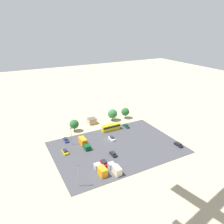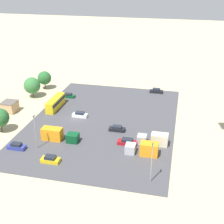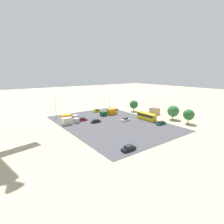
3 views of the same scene
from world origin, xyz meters
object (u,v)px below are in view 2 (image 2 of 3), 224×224
(parked_car_2, at_px, (80,115))
(shed_building, at_px, (10,107))
(bus, at_px, (56,103))
(parked_car_1, at_px, (50,159))
(parked_car_6, at_px, (17,146))
(parked_car_3, at_px, (117,129))
(parked_car_0, at_px, (156,91))
(parked_truck_2, at_px, (58,135))
(parked_car_4, at_px, (127,142))
(parked_truck_1, at_px, (154,139))
(parked_car_5, at_px, (68,96))
(parked_truck_0, at_px, (144,149))

(parked_car_2, bearing_deg, shed_building, 93.24)
(bus, relative_size, parked_car_1, 2.43)
(parked_car_2, relative_size, parked_car_6, 1.01)
(parked_car_2, bearing_deg, parked_car_3, -115.65)
(parked_car_0, xyz_separation_m, parked_car_6, (44.52, -28.68, -0.00))
(parked_car_6, relative_size, parked_truck_2, 0.46)
(parked_car_1, height_order, parked_car_6, parked_car_6)
(parked_car_4, relative_size, parked_car_6, 1.08)
(bus, bearing_deg, parked_truck_1, -25.23)
(shed_building, height_order, parked_car_3, shed_building)
(parked_car_0, height_order, parked_car_1, parked_car_0)
(parked_car_1, bearing_deg, parked_car_5, 14.75)
(bus, xyz_separation_m, parked_truck_2, (18.39, 8.21, -0.33))
(parked_car_1, bearing_deg, parked_car_2, 2.45)
(parked_truck_0, height_order, parked_truck_2, parked_truck_2)
(bus, distance_m, parked_truck_2, 20.14)
(parked_truck_1, bearing_deg, parked_car_5, 52.54)
(parked_car_4, distance_m, parked_car_5, 35.68)
(parked_car_0, xyz_separation_m, parked_truck_1, (34.92, 3.04, 0.70))
(shed_building, relative_size, parked_truck_2, 0.48)
(parked_car_2, distance_m, parked_truck_0, 26.02)
(parked_car_3, bearing_deg, parked_car_0, 166.41)
(parked_car_4, bearing_deg, parked_car_6, -72.18)
(parked_car_0, xyz_separation_m, parked_truck_2, (38.27, -20.66, 0.76))
(parked_truck_0, bearing_deg, bus, 56.21)
(parked_car_3, bearing_deg, parked_car_6, -56.17)
(parked_car_2, distance_m, parked_car_4, 20.25)
(parked_car_5, bearing_deg, parked_truck_2, -164.34)
(parked_car_2, height_order, parked_car_5, parked_car_2)
(parked_truck_2, bearing_deg, parked_truck_1, 98.04)
(parked_car_2, bearing_deg, parked_car_4, -126.76)
(parked_car_4, bearing_deg, parked_car_3, -147.84)
(parked_truck_1, bearing_deg, parked_car_4, 102.83)
(parked_car_4, distance_m, parked_truck_1, 6.65)
(parked_car_3, distance_m, parked_car_4, 7.33)
(bus, bearing_deg, shed_building, -155.55)
(bus, xyz_separation_m, parked_car_5, (-9.01, 0.54, -1.15))
(bus, xyz_separation_m, parked_car_3, (10.31, 21.58, -1.15))
(parked_car_0, bearing_deg, parked_car_4, -5.33)
(parked_car_0, distance_m, parked_truck_0, 39.97)
(parked_car_0, relative_size, parked_car_5, 0.93)
(parked_car_0, relative_size, parked_car_4, 0.94)
(parked_car_5, height_order, parked_truck_0, parked_truck_0)
(shed_building, distance_m, parked_car_0, 48.47)
(parked_car_1, bearing_deg, parked_car_0, -21.27)
(parked_car_0, bearing_deg, parked_car_5, -69.01)
(parked_truck_1, relative_size, parked_truck_2, 0.79)
(parked_car_6, distance_m, parked_truck_2, 10.20)
(shed_building, xyz_separation_m, parked_truck_1, (9.43, 44.26, -0.18))
(parked_car_2, height_order, parked_car_3, parked_car_2)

